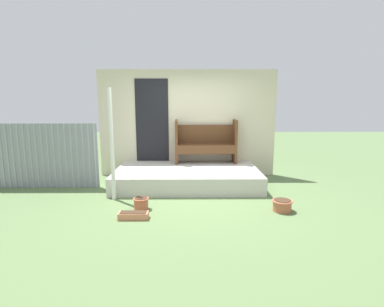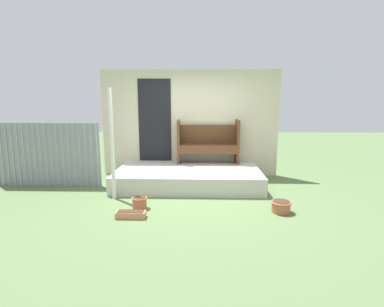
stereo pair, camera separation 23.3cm
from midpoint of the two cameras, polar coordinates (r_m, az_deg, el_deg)
name	(u,v)px [view 1 (the left image)]	position (r m, az deg, el deg)	size (l,w,h in m)	color
ground_plane	(190,198)	(5.90, -1.54, -8.42)	(24.00, 24.00, 0.00)	#5B7547
porch_slab	(187,177)	(6.70, -1.90, -4.48)	(3.14, 1.78, 0.37)	beige
house_wall	(186,124)	(7.42, -2.07, 5.73)	(4.34, 0.08, 2.60)	beige
fence_corrugated	(43,156)	(7.20, -27.33, -0.42)	(2.35, 0.05, 1.40)	gray
support_post	(112,145)	(5.78, -16.12, 1.53)	(0.07, 0.07, 2.10)	white
bench	(206,141)	(7.21, 1.72, 2.38)	(1.48, 0.45, 1.04)	#54331C
flower_pot_left	(141,203)	(5.37, -10.89, -9.20)	(0.28, 0.28, 0.21)	#B26042
flower_pot_middle	(282,205)	(5.39, 15.65, -9.40)	(0.35, 0.35, 0.20)	#B26042
planter_box_rect	(134,215)	(5.01, -12.40, -11.45)	(0.48, 0.18, 0.11)	tan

